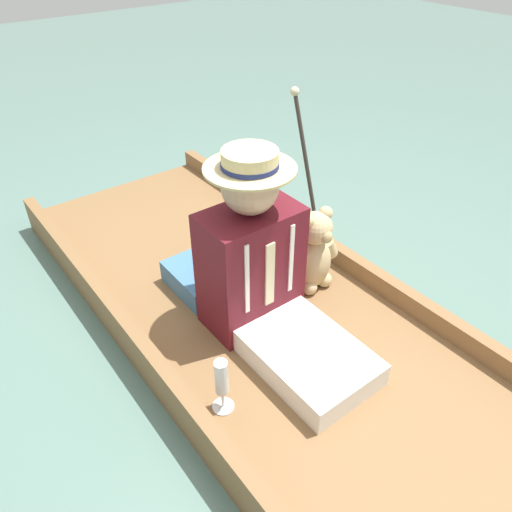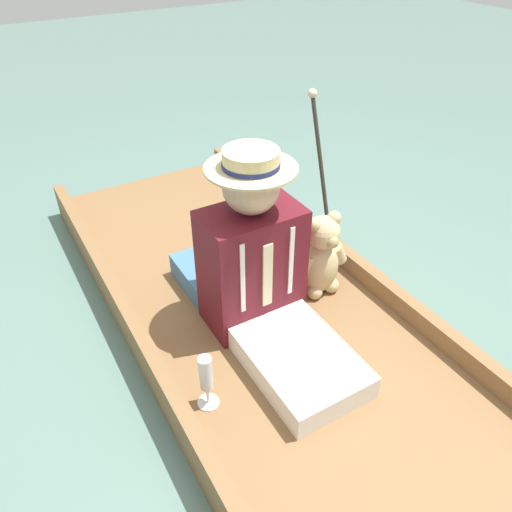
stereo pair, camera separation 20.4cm
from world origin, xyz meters
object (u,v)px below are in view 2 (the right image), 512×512
Objects in this scene: wine_glass at (206,376)px; teddy_bear at (321,257)px; seated_person at (262,273)px; walking_cane at (321,169)px.

teddy_bear is at bearing -156.29° from wine_glass.
teddy_bear is (-0.37, -0.08, -0.10)m from seated_person.
walking_cane is (-0.92, -0.60, 0.34)m from wine_glass.
teddy_bear is 0.43m from walking_cane.
seated_person is 0.67m from walking_cane.
wine_glass is (0.75, 0.33, -0.05)m from teddy_bear.
walking_cane reaches higher than seated_person.
wine_glass is (0.38, 0.25, -0.15)m from seated_person.
teddy_bear is 1.76× the size of wine_glass.
walking_cane is (-0.54, -0.34, 0.19)m from seated_person.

